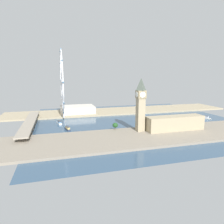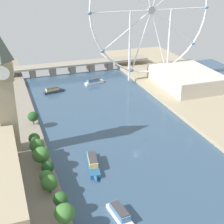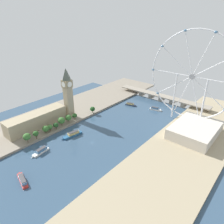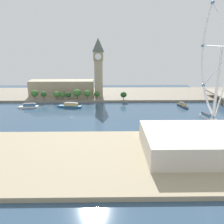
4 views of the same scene
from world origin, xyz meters
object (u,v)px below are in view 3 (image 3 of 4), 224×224
(parliament_block, at_px, (37,120))
(tour_boat_0, at_px, (131,104))
(riverside_hall, at_px, (195,130))
(tour_boat_2, at_px, (73,134))
(river_bridge, at_px, (162,97))
(tour_boat_1, at_px, (22,180))
(clock_tower, at_px, (68,92))
(tour_boat_5, at_px, (41,151))
(tour_boat_4, at_px, (155,109))
(ferris_wheel, at_px, (192,77))

(parliament_block, relative_size, tour_boat_0, 3.90)
(riverside_hall, distance_m, tour_boat_2, 168.63)
(riverside_hall, xyz_separation_m, river_bridge, (-97.19, 88.85, -2.84))
(tour_boat_1, bearing_deg, clock_tower, -44.34)
(parliament_block, relative_size, river_bridge, 0.49)
(tour_boat_5, bearing_deg, tour_boat_0, 172.96)
(parliament_block, height_order, tour_boat_4, parliament_block)
(tour_boat_0, distance_m, tour_boat_4, 46.59)
(river_bridge, height_order, tour_boat_1, river_bridge)
(clock_tower, relative_size, river_bridge, 0.43)
(tour_boat_2, bearing_deg, tour_boat_4, 172.35)
(parliament_block, height_order, tour_boat_2, parliament_block)
(riverside_hall, distance_m, tour_boat_5, 204.26)
(riverside_hall, relative_size, tour_boat_4, 3.07)
(riverside_hall, bearing_deg, river_bridge, 137.57)
(tour_boat_1, bearing_deg, ferris_wheel, -93.66)
(riverside_hall, xyz_separation_m, tour_boat_1, (-100.87, -196.87, -8.19))
(tour_boat_1, distance_m, tour_boat_2, 93.12)
(tour_boat_1, height_order, tour_boat_5, tour_boat_5)
(tour_boat_1, bearing_deg, riverside_hall, -102.84)
(clock_tower, bearing_deg, parliament_block, -99.91)
(parliament_block, distance_m, tour_boat_4, 197.32)
(clock_tower, xyz_separation_m, ferris_wheel, (148.61, 106.32, 28.58))
(tour_boat_5, bearing_deg, tour_boat_4, 160.24)
(river_bridge, bearing_deg, tour_boat_1, -90.74)
(river_bridge, height_order, tour_boat_4, river_bridge)
(clock_tower, distance_m, tour_boat_1, 149.24)
(river_bridge, height_order, tour_boat_5, river_bridge)
(clock_tower, relative_size, tour_boat_5, 3.05)
(clock_tower, xyz_separation_m, tour_boat_4, (91.44, 116.19, -41.77))
(clock_tower, xyz_separation_m, tour_boat_2, (46.31, -33.59, -41.56))
(ferris_wheel, relative_size, tour_boat_5, 5.19)
(parliament_block, xyz_separation_m, tour_boat_0, (55.65, 157.46, -11.52))
(tour_boat_4, bearing_deg, ferris_wheel, -22.41)
(tour_boat_1, height_order, tour_boat_4, tour_boat_4)
(ferris_wheel, xyz_separation_m, riverside_hall, (26.83, -31.76, -62.20))
(parliament_block, distance_m, tour_boat_2, 59.98)
(river_bridge, xyz_separation_m, tour_boat_1, (-3.68, -285.72, -5.35))
(tour_boat_4, bearing_deg, parliament_block, -133.37)
(parliament_block, bearing_deg, tour_boat_0, 70.53)
(parliament_block, height_order, tour_boat_5, parliament_block)
(ferris_wheel, height_order, river_bridge, ferris_wheel)
(tour_boat_1, bearing_deg, river_bridge, -76.45)
(ferris_wheel, relative_size, tour_boat_1, 4.77)
(riverside_hall, distance_m, tour_boat_1, 221.36)
(tour_boat_2, bearing_deg, river_bridge, 179.90)
(river_bridge, distance_m, tour_boat_2, 199.64)
(ferris_wheel, height_order, tour_boat_1, ferris_wheel)
(ferris_wheel, bearing_deg, tour_boat_4, 170.21)
(riverside_hall, xyz_separation_m, tour_boat_4, (-84.00, 41.63, -8.15))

